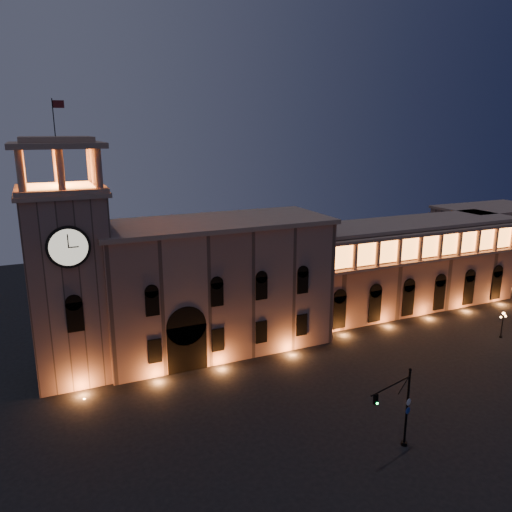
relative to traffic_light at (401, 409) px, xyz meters
name	(u,v)px	position (x,y,z in m)	size (l,w,h in m)	color
ground	(308,423)	(-5.57, 7.08, -4.23)	(160.00, 160.00, 0.00)	black
government_building	(216,285)	(-7.65, 29.02, 4.54)	(30.80, 12.80, 17.60)	#8C685B
clock_tower	(69,276)	(-26.07, 28.06, 8.27)	(9.80, 9.80, 32.40)	#8C685B
colonnade_wing	(405,264)	(26.43, 31.00, 3.10)	(40.60, 11.50, 14.50)	#866356
secondary_building	(489,244)	(52.43, 37.08, 2.77)	(20.00, 12.00, 14.00)	#866356
traffic_light	(401,409)	(0.00, 0.00, 0.00)	(5.71, 1.81, 8.05)	black
street_lamp_near	(502,322)	(30.54, 14.58, -1.90)	(1.36, 0.40, 3.91)	black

